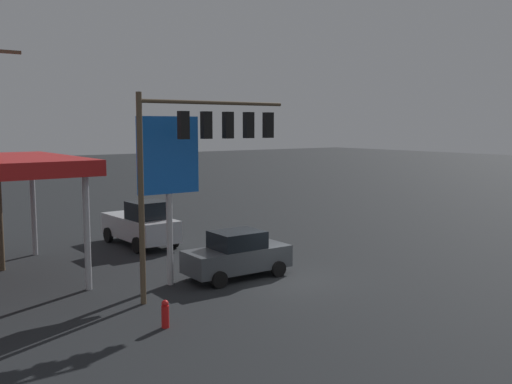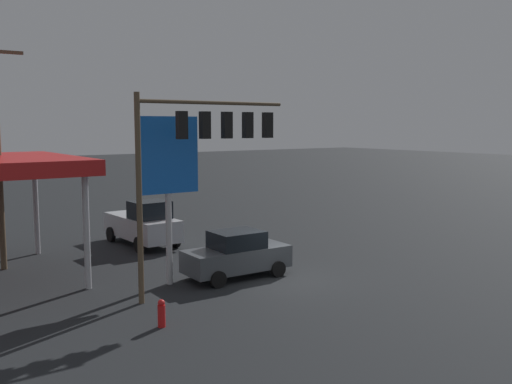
{
  "view_description": "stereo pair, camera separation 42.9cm",
  "coord_description": "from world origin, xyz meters",
  "views": [
    {
      "loc": [
        14.21,
        17.39,
        6.24
      ],
      "look_at": [
        0.0,
        -2.0,
        3.42
      ],
      "focal_mm": 40.0,
      "sensor_mm": 36.0,
      "label": 1
    },
    {
      "loc": [
        13.86,
        17.64,
        6.24
      ],
      "look_at": [
        0.0,
        -2.0,
        3.42
      ],
      "focal_mm": 40.0,
      "sensor_mm": 36.0,
      "label": 2
    }
  ],
  "objects": [
    {
      "name": "ground_plane",
      "position": [
        0.0,
        0.0,
        0.0
      ],
      "size": [
        200.0,
        200.0,
        0.0
      ],
      "primitive_type": "plane",
      "color": "black"
    },
    {
      "name": "fire_hydrant",
      "position": [
        6.39,
        1.97,
        0.44
      ],
      "size": [
        0.24,
        0.24,
        0.88
      ],
      "color": "red",
      "rests_on": "ground"
    },
    {
      "name": "price_sign",
      "position": [
        4.0,
        -2.25,
        4.79
      ],
      "size": [
        2.52,
        0.27,
        6.58
      ],
      "color": "#B7B7BC",
      "rests_on": "ground"
    },
    {
      "name": "traffic_signal_assembly",
      "position": [
        3.36,
        -0.64,
        5.63
      ],
      "size": [
        6.2,
        0.43,
        7.36
      ],
      "color": "brown",
      "rests_on": "ground"
    },
    {
      "name": "pickup_parked",
      "position": [
        1.76,
        -9.7,
        1.11
      ],
      "size": [
        2.43,
        5.28,
        2.4
      ],
      "rotation": [
        0.0,
        0.0,
        1.61
      ],
      "color": "silver",
      "rests_on": "ground"
    },
    {
      "name": "sedan_far",
      "position": [
        1.26,
        -1.58,
        0.95
      ],
      "size": [
        4.43,
        2.13,
        1.93
      ],
      "rotation": [
        0.0,
        0.0,
        -0.02
      ],
      "color": "#474C51",
      "rests_on": "ground"
    }
  ]
}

